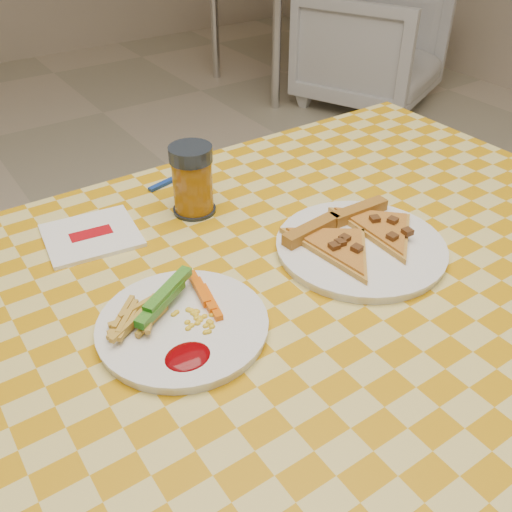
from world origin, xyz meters
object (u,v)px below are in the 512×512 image
at_px(table, 288,318).
at_px(bg_chair, 373,41).
at_px(plate_right, 360,248).
at_px(drink_glass, 192,181).
at_px(plate_left, 183,327).

relative_size(table, bg_chair, 1.76).
xyz_separation_m(plate_right, bg_chair, (1.94, 1.92, -0.40)).
bearing_deg(plate_right, table, 178.49).
bearing_deg(plate_right, drink_glass, 121.19).
height_order(plate_right, drink_glass, drink_glass).
bearing_deg(drink_glass, table, -86.06).
relative_size(table, plate_left, 5.83).
distance_m(table, drink_glass, 0.28).
bearing_deg(bg_chair, plate_left, -163.36).
height_order(plate_left, drink_glass, drink_glass).
xyz_separation_m(plate_left, bg_chair, (2.26, 1.92, -0.40)).
relative_size(plate_left, plate_right, 0.85).
xyz_separation_m(table, bg_chair, (2.08, 1.92, -0.32)).
bearing_deg(plate_left, drink_glass, 57.81).
bearing_deg(drink_glass, plate_left, -122.19).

